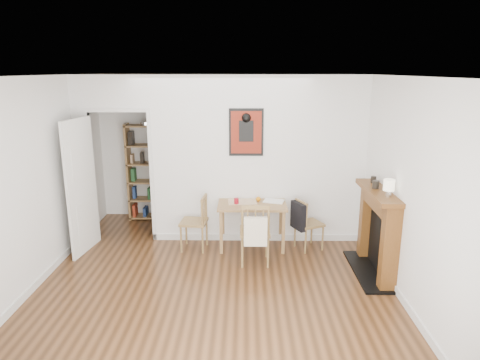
{
  "coord_description": "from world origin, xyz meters",
  "views": [
    {
      "loc": [
        0.38,
        -5.09,
        2.67
      ],
      "look_at": [
        0.32,
        0.6,
        1.2
      ],
      "focal_mm": 32.0,
      "sensor_mm": 36.0,
      "label": 1
    }
  ],
  "objects_px": {
    "mantel_lamp": "(389,186)",
    "chair_right": "(308,223)",
    "chair_front": "(255,232)",
    "orange_fruit": "(258,199)",
    "ceramic_jar_a": "(376,185)",
    "fireplace": "(379,229)",
    "red_glass": "(236,201)",
    "notebook": "(274,201)",
    "bookshelf": "(148,173)",
    "ceramic_jar_b": "(373,180)",
    "chair_left": "(194,223)",
    "dining_table": "(252,208)"
  },
  "relations": [
    {
      "from": "ceramic_jar_a",
      "to": "chair_right",
      "type": "bearing_deg",
      "value": 136.57
    },
    {
      "from": "ceramic_jar_b",
      "to": "chair_right",
      "type": "bearing_deg",
      "value": 152.43
    },
    {
      "from": "chair_right",
      "to": "notebook",
      "type": "distance_m",
      "value": 0.62
    },
    {
      "from": "fireplace",
      "to": "orange_fruit",
      "type": "relative_size",
      "value": 16.99
    },
    {
      "from": "ceramic_jar_a",
      "to": "chair_left",
      "type": "bearing_deg",
      "value": 164.64
    },
    {
      "from": "notebook",
      "to": "ceramic_jar_b",
      "type": "height_order",
      "value": "ceramic_jar_b"
    },
    {
      "from": "ceramic_jar_b",
      "to": "ceramic_jar_a",
      "type": "bearing_deg",
      "value": -100.55
    },
    {
      "from": "ceramic_jar_b",
      "to": "chair_left",
      "type": "bearing_deg",
      "value": 171.21
    },
    {
      "from": "fireplace",
      "to": "orange_fruit",
      "type": "distance_m",
      "value": 1.84
    },
    {
      "from": "dining_table",
      "to": "fireplace",
      "type": "height_order",
      "value": "fireplace"
    },
    {
      "from": "chair_front",
      "to": "ceramic_jar_b",
      "type": "height_order",
      "value": "ceramic_jar_b"
    },
    {
      "from": "bookshelf",
      "to": "fireplace",
      "type": "bearing_deg",
      "value": -31.22
    },
    {
      "from": "notebook",
      "to": "red_glass",
      "type": "bearing_deg",
      "value": -167.58
    },
    {
      "from": "mantel_lamp",
      "to": "chair_right",
      "type": "bearing_deg",
      "value": 126.35
    },
    {
      "from": "ceramic_jar_a",
      "to": "ceramic_jar_b",
      "type": "bearing_deg",
      "value": 79.45
    },
    {
      "from": "red_glass",
      "to": "orange_fruit",
      "type": "height_order",
      "value": "red_glass"
    },
    {
      "from": "mantel_lamp",
      "to": "chair_front",
      "type": "bearing_deg",
      "value": 160.6
    },
    {
      "from": "chair_left",
      "to": "bookshelf",
      "type": "relative_size",
      "value": 0.48
    },
    {
      "from": "chair_right",
      "to": "notebook",
      "type": "height_order",
      "value": "chair_right"
    },
    {
      "from": "dining_table",
      "to": "chair_right",
      "type": "xyz_separation_m",
      "value": [
        0.85,
        -0.07,
        -0.21
      ]
    },
    {
      "from": "chair_front",
      "to": "notebook",
      "type": "relative_size",
      "value": 3.04
    },
    {
      "from": "chair_front",
      "to": "orange_fruit",
      "type": "distance_m",
      "value": 0.74
    },
    {
      "from": "red_glass",
      "to": "notebook",
      "type": "bearing_deg",
      "value": 12.42
    },
    {
      "from": "chair_front",
      "to": "red_glass",
      "type": "height_order",
      "value": "chair_front"
    },
    {
      "from": "fireplace",
      "to": "red_glass",
      "type": "bearing_deg",
      "value": 156.95
    },
    {
      "from": "bookshelf",
      "to": "ceramic_jar_b",
      "type": "xyz_separation_m",
      "value": [
        3.51,
        -1.78,
        0.34
      ]
    },
    {
      "from": "red_glass",
      "to": "mantel_lamp",
      "type": "relative_size",
      "value": 0.42
    },
    {
      "from": "orange_fruit",
      "to": "ceramic_jar_a",
      "type": "relative_size",
      "value": 0.69
    },
    {
      "from": "chair_front",
      "to": "ceramic_jar_b",
      "type": "bearing_deg",
      "value": 3.24
    },
    {
      "from": "chair_left",
      "to": "fireplace",
      "type": "bearing_deg",
      "value": -16.39
    },
    {
      "from": "orange_fruit",
      "to": "ceramic_jar_b",
      "type": "relative_size",
      "value": 0.8
    },
    {
      "from": "chair_front",
      "to": "mantel_lamp",
      "type": "bearing_deg",
      "value": -19.4
    },
    {
      "from": "fireplace",
      "to": "ceramic_jar_a",
      "type": "relative_size",
      "value": 11.78
    },
    {
      "from": "orange_fruit",
      "to": "ceramic_jar_b",
      "type": "height_order",
      "value": "ceramic_jar_b"
    },
    {
      "from": "chair_right",
      "to": "chair_front",
      "type": "xyz_separation_m",
      "value": [
        -0.82,
        -0.51,
        0.06
      ]
    },
    {
      "from": "fireplace",
      "to": "ceramic_jar_a",
      "type": "height_order",
      "value": "ceramic_jar_a"
    },
    {
      "from": "bookshelf",
      "to": "fireplace",
      "type": "relative_size",
      "value": 1.4
    },
    {
      "from": "notebook",
      "to": "mantel_lamp",
      "type": "distance_m",
      "value": 1.9
    },
    {
      "from": "bookshelf",
      "to": "chair_right",
      "type": "bearing_deg",
      "value": -26.64
    },
    {
      "from": "fireplace",
      "to": "red_glass",
      "type": "relative_size",
      "value": 13.83
    },
    {
      "from": "bookshelf",
      "to": "mantel_lamp",
      "type": "height_order",
      "value": "bookshelf"
    },
    {
      "from": "red_glass",
      "to": "ceramic_jar_a",
      "type": "xyz_separation_m",
      "value": [
        1.84,
        -0.74,
        0.46
      ]
    },
    {
      "from": "chair_right",
      "to": "orange_fruit",
      "type": "bearing_deg",
      "value": 167.46
    },
    {
      "from": "orange_fruit",
      "to": "mantel_lamp",
      "type": "height_order",
      "value": "mantel_lamp"
    },
    {
      "from": "chair_right",
      "to": "ceramic_jar_b",
      "type": "height_order",
      "value": "ceramic_jar_b"
    },
    {
      "from": "chair_right",
      "to": "ceramic_jar_a",
      "type": "xyz_separation_m",
      "value": [
        0.75,
        -0.71,
        0.81
      ]
    },
    {
      "from": "red_glass",
      "to": "notebook",
      "type": "xyz_separation_m",
      "value": [
        0.57,
        0.13,
        -0.04
      ]
    },
    {
      "from": "fireplace",
      "to": "ceramic_jar_a",
      "type": "xyz_separation_m",
      "value": [
        -0.06,
        0.07,
        0.6
      ]
    },
    {
      "from": "dining_table",
      "to": "chair_right",
      "type": "bearing_deg",
      "value": -4.94
    },
    {
      "from": "dining_table",
      "to": "ceramic_jar_a",
      "type": "bearing_deg",
      "value": -26.05
    }
  ]
}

